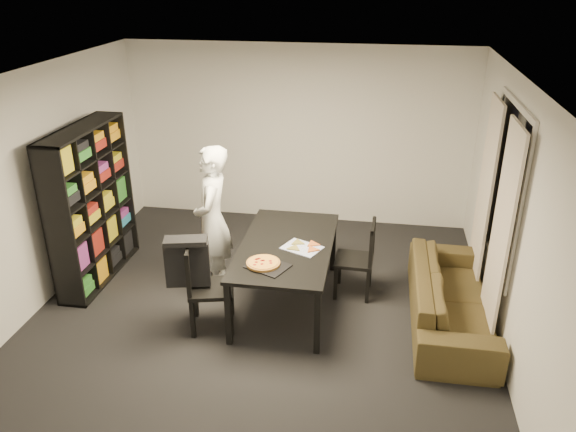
% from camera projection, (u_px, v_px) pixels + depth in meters
% --- Properties ---
extents(room, '(5.01, 5.51, 2.61)m').
position_uv_depth(room, '(257.00, 210.00, 5.67)').
color(room, black).
rests_on(room, ground).
extents(window_pane, '(0.02, 1.40, 1.60)m').
position_uv_depth(window_pane, '(505.00, 185.00, 5.76)').
color(window_pane, black).
rests_on(window_pane, room).
extents(window_frame, '(0.03, 1.52, 1.72)m').
position_uv_depth(window_frame, '(505.00, 185.00, 5.76)').
color(window_frame, white).
rests_on(window_frame, room).
extents(curtain_left, '(0.03, 0.70, 2.25)m').
position_uv_depth(curtain_left, '(500.00, 237.00, 5.44)').
color(curtain_left, silver).
rests_on(curtain_left, room).
extents(curtain_right, '(0.03, 0.70, 2.25)m').
position_uv_depth(curtain_right, '(484.00, 197.00, 6.38)').
color(curtain_right, silver).
rests_on(curtain_right, room).
extents(bookshelf, '(0.35, 1.50, 1.90)m').
position_uv_depth(bookshelf, '(91.00, 205.00, 6.68)').
color(bookshelf, black).
rests_on(bookshelf, room).
extents(dining_table, '(1.00, 1.80, 0.75)m').
position_uv_depth(dining_table, '(287.00, 250.00, 6.21)').
color(dining_table, black).
rests_on(dining_table, room).
extents(chair_left, '(0.55, 0.55, 0.98)m').
position_uv_depth(chair_left, '(202.00, 281.00, 5.84)').
color(chair_left, black).
rests_on(chair_left, room).
extents(chair_right, '(0.45, 0.45, 0.92)m').
position_uv_depth(chair_right, '(362.00, 254.00, 6.45)').
color(chair_right, black).
rests_on(chair_right, room).
extents(draped_jacket, '(0.47, 0.29, 0.54)m').
position_uv_depth(draped_jacket, '(187.00, 260.00, 5.72)').
color(draped_jacket, black).
rests_on(draped_jacket, chair_left).
extents(person, '(0.50, 0.69, 1.77)m').
position_uv_depth(person, '(213.00, 220.00, 6.44)').
color(person, white).
rests_on(person, room).
extents(baking_tray, '(0.50, 0.46, 0.01)m').
position_uv_depth(baking_tray, '(268.00, 266.00, 5.72)').
color(baking_tray, black).
rests_on(baking_tray, dining_table).
extents(pepperoni_pizza, '(0.35, 0.35, 0.03)m').
position_uv_depth(pepperoni_pizza, '(263.00, 263.00, 5.74)').
color(pepperoni_pizza, olive).
rests_on(pepperoni_pizza, dining_table).
extents(kitchen_towel, '(0.49, 0.44, 0.01)m').
position_uv_depth(kitchen_towel, '(302.00, 248.00, 6.09)').
color(kitchen_towel, white).
rests_on(kitchen_towel, dining_table).
extents(pizza_slices, '(0.46, 0.43, 0.01)m').
position_uv_depth(pizza_slices, '(304.00, 246.00, 6.11)').
color(pizza_slices, '#C5733D').
rests_on(pizza_slices, dining_table).
extents(sofa, '(0.81, 2.08, 0.61)m').
position_uv_depth(sofa, '(451.00, 298.00, 6.02)').
color(sofa, '#41321A').
rests_on(sofa, room).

